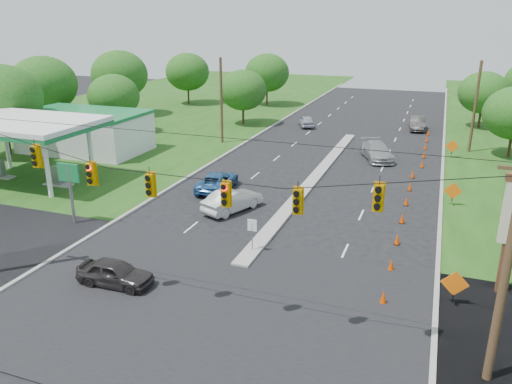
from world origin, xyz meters
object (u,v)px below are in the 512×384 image
at_px(gas_station, 76,130).
at_px(white_sedan, 233,200).
at_px(black_sedan, 115,273).
at_px(blue_pickup, 217,181).

xyz_separation_m(gas_station, white_sedan, (20.01, -8.51, -1.81)).
bearing_deg(black_sedan, white_sedan, -9.33).
bearing_deg(gas_station, black_sedan, -47.42).
bearing_deg(black_sedan, blue_pickup, 3.21).
height_order(white_sedan, blue_pickup, white_sedan).
relative_size(gas_station, white_sedan, 4.21).
height_order(gas_station, black_sedan, gas_station).
bearing_deg(white_sedan, blue_pickup, -30.40).
bearing_deg(blue_pickup, gas_station, -22.56).
distance_m(black_sedan, blue_pickup, 15.41).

